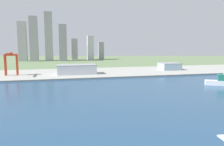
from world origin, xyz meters
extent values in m
plane|color=#5E744E|center=(0.00, 300.00, 0.00)|extent=(2400.00, 2400.00, 0.00)
cube|color=navy|center=(0.00, 240.00, 0.07)|extent=(840.00, 360.00, 0.15)
cube|color=#999A92|center=(0.00, 490.00, 1.25)|extent=(840.00, 140.00, 2.50)
cube|color=white|center=(158.36, 326.74, 3.42)|extent=(35.87, 25.39, 6.54)
cube|color=#1E6B59|center=(162.32, 324.57, 11.15)|extent=(15.07, 13.08, 8.91)
cylinder|color=yellow|center=(163.89, 323.71, 18.22)|extent=(2.25, 2.25, 5.24)
cube|color=red|center=(-144.19, 474.98, 19.42)|extent=(2.20, 2.20, 33.84)
cube|color=red|center=(-125.47, 474.98, 19.42)|extent=(2.20, 2.20, 33.84)
cube|color=red|center=(-144.19, 482.98, 19.42)|extent=(2.20, 2.20, 33.84)
cube|color=red|center=(-125.47, 482.98, 19.42)|extent=(2.20, 2.20, 33.84)
cube|color=red|center=(-134.83, 478.98, 37.74)|extent=(21.13, 10.00, 2.80)
cube|color=red|center=(-134.83, 468.09, 40.54)|extent=(2.60, 43.58, 2.60)
cube|color=silver|center=(-24.47, 470.28, 10.27)|extent=(68.45, 30.79, 15.55)
cube|color=gray|center=(-24.47, 470.28, 18.65)|extent=(69.82, 31.41, 1.20)
cube|color=#99BCD1|center=(168.50, 491.69, 8.87)|extent=(39.44, 32.78, 12.74)
cube|color=gray|center=(168.50, 491.69, 15.84)|extent=(40.23, 33.43, 1.20)
cube|color=#ACACAE|center=(-161.35, 823.81, 60.99)|extent=(24.64, 27.15, 121.97)
cube|color=#A19EA4|center=(-126.54, 810.87, 68.91)|extent=(25.06, 19.18, 137.82)
cube|color=#9A9E9D|center=(-81.76, 814.13, 76.45)|extent=(23.88, 14.17, 152.91)
cube|color=#97969F|center=(-39.45, 795.92, 56.91)|extent=(23.82, 17.16, 113.83)
cube|color=#A5A6A6|center=(-0.96, 844.67, 35.42)|extent=(21.11, 18.11, 70.84)
cube|color=silver|center=(50.66, 826.01, 40.01)|extent=(20.29, 22.41, 80.02)
cube|color=#95989D|center=(90.38, 845.28, 29.65)|extent=(18.45, 14.56, 59.30)
camera|label=1|loc=(-57.67, 54.32, 59.48)|focal=37.16mm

